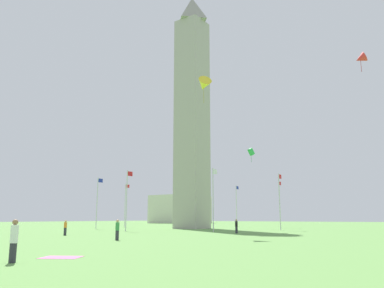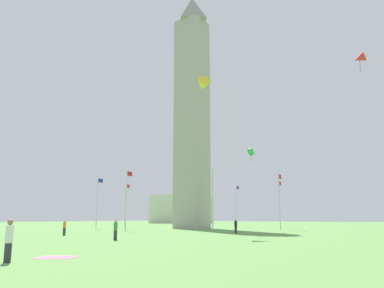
{
  "view_description": "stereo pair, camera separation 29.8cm",
  "coord_description": "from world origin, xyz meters",
  "views": [
    {
      "loc": [
        -55.97,
        -39.04,
        1.85
      ],
      "look_at": [
        0.0,
        0.0,
        14.76
      ],
      "focal_mm": 36.49,
      "sensor_mm": 36.0,
      "label": 1
    },
    {
      "loc": [
        -55.8,
        -39.28,
        1.85
      ],
      "look_at": [
        0.0,
        0.0,
        14.76
      ],
      "focal_mm": 36.49,
      "sensor_mm": 36.0,
      "label": 2
    }
  ],
  "objects": [
    {
      "name": "flagpole_n",
      "position": [
        16.11,
        0.0,
        4.63
      ],
      "size": [
        1.12,
        0.14,
        8.47
      ],
      "color": "silver",
      "rests_on": "ground"
    },
    {
      "name": "flagpole_s",
      "position": [
        -15.99,
        0.0,
        4.63
      ],
      "size": [
        1.12,
        0.14,
        8.47
      ],
      "color": "silver",
      "rests_on": "ground"
    },
    {
      "name": "flagpole_w",
      "position": [
        0.06,
        -16.05,
        4.63
      ],
      "size": [
        1.12,
        0.14,
        8.47
      ],
      "color": "silver",
      "rests_on": "ground"
    },
    {
      "name": "person_orange_shirt",
      "position": [
        -28.93,
        -3.74,
        0.8
      ],
      "size": [
        0.32,
        0.32,
        1.61
      ],
      "rotation": [
        0.0,
        0.0,
        0.22
      ],
      "color": "#2D2D38",
      "rests_on": "ground"
    },
    {
      "name": "distant_building",
      "position": [
        56.08,
        43.96,
        4.71
      ],
      "size": [
        20.27,
        13.13,
        9.42
      ],
      "color": "beige",
      "rests_on": "ground"
    },
    {
      "name": "ground_plane",
      "position": [
        0.0,
        0.0,
        0.0
      ],
      "size": [
        260.0,
        260.0,
        0.0
      ],
      "primitive_type": "plane",
      "color": "#609347"
    },
    {
      "name": "flagpole_sw",
      "position": [
        -11.29,
        -11.35,
        4.63
      ],
      "size": [
        1.12,
        0.14,
        8.47
      ],
      "color": "silver",
      "rests_on": "ground"
    },
    {
      "name": "kite_yellow_delta",
      "position": [
        -19.53,
        -15.3,
        17.12
      ],
      "size": [
        2.52,
        2.58,
        3.25
      ],
      "color": "yellow"
    },
    {
      "name": "person_green_shirt",
      "position": [
        -32.29,
        -14.94,
        0.85
      ],
      "size": [
        0.32,
        0.32,
        1.7
      ],
      "rotation": [
        0.0,
        0.0,
        0.42
      ],
      "color": "#2D2D38",
      "rests_on": "ground"
    },
    {
      "name": "obelisk_monument",
      "position": [
        0.0,
        0.0,
        21.65
      ],
      "size": [
        4.76,
        4.76,
        43.3
      ],
      "color": "#A8A399",
      "rests_on": "ground"
    },
    {
      "name": "person_white_shirt",
      "position": [
        -46.45,
        -23.27,
        0.89
      ],
      "size": [
        0.32,
        0.32,
        1.78
      ],
      "rotation": [
        0.0,
        0.0,
        0.51
      ],
      "color": "#2D2D38",
      "rests_on": "ground"
    },
    {
      "name": "picnic_blanket_near_first_person",
      "position": [
        -43.85,
        -23.04,
        0.01
      ],
      "size": [
        2.12,
        2.26,
        0.01
      ],
      "primitive_type": "cube",
      "rotation": [
        0.0,
        0.0,
        2.11
      ],
      "color": "pink",
      "rests_on": "ground"
    },
    {
      "name": "flagpole_nw",
      "position": [
        11.41,
        -11.35,
        4.63
      ],
      "size": [
        1.12,
        0.14,
        8.47
      ],
      "color": "silver",
      "rests_on": "ground"
    },
    {
      "name": "flagpole_ne",
      "position": [
        11.41,
        11.35,
        4.63
      ],
      "size": [
        1.12,
        0.14,
        8.47
      ],
      "color": "silver",
      "rests_on": "ground"
    },
    {
      "name": "kite_green_box",
      "position": [
        -6.12,
        -14.57,
        11.09
      ],
      "size": [
        1.08,
        0.86,
        2.03
      ],
      "color": "green"
    },
    {
      "name": "kite_red_delta",
      "position": [
        -16.37,
        -31.91,
        17.44
      ],
      "size": [
        1.29,
        1.44,
        2.05
      ],
      "color": "red"
    },
    {
      "name": "person_black_shirt",
      "position": [
        -13.64,
        -16.03,
        0.83
      ],
      "size": [
        0.32,
        0.32,
        1.67
      ],
      "rotation": [
        0.0,
        0.0,
        1.27
      ],
      "color": "#2D2D38",
      "rests_on": "ground"
    },
    {
      "name": "flagpole_e",
      "position": [
        0.06,
        16.05,
        4.63
      ],
      "size": [
        1.12,
        0.14,
        8.47
      ],
      "color": "silver",
      "rests_on": "ground"
    },
    {
      "name": "flagpole_se",
      "position": [
        -11.29,
        11.35,
        4.63
      ],
      "size": [
        1.12,
        0.14,
        8.47
      ],
      "color": "silver",
      "rests_on": "ground"
    }
  ]
}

